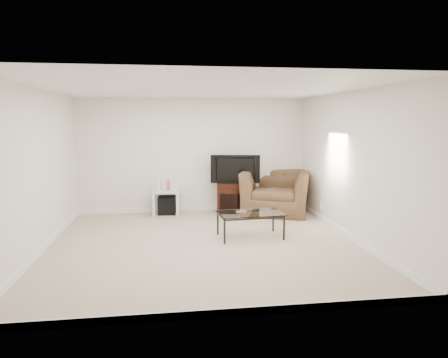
{
  "coord_description": "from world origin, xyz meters",
  "views": [
    {
      "loc": [
        -0.55,
        -6.29,
        1.99
      ],
      "look_at": [
        0.5,
        1.2,
        0.9
      ],
      "focal_mm": 32.0,
      "sensor_mm": 36.0,
      "label": 1
    }
  ],
  "objects": [
    {
      "name": "wall_left",
      "position": [
        -2.5,
        0.0,
        1.25
      ],
      "size": [
        0.02,
        5.0,
        2.5
      ],
      "primitive_type": "cube",
      "color": "silver",
      "rests_on": "ground"
    },
    {
      "name": "subwoofer",
      "position": [
        -0.6,
        2.3,
        0.19
      ],
      "size": [
        0.4,
        0.4,
        0.38
      ],
      "primitive_type": "cube",
      "rotation": [
        0.0,
        0.0,
        -0.07
      ],
      "color": "black",
      "rests_on": "floor"
    },
    {
      "name": "wall_right",
      "position": [
        2.5,
        0.0,
        1.25
      ],
      "size": [
        0.02,
        5.0,
        2.5
      ],
      "primitive_type": "cube",
      "color": "silver",
      "rests_on": "ground"
    },
    {
      "name": "plate_right_outlet",
      "position": [
        2.49,
        1.3,
        0.3
      ],
      "size": [
        0.02,
        0.08,
        0.12
      ],
      "primitive_type": "cube",
      "color": "white",
      "rests_on": "wall_right"
    },
    {
      "name": "game_console",
      "position": [
        -0.76,
        2.26,
        0.65
      ],
      "size": [
        0.07,
        0.18,
        0.24
      ],
      "primitive_type": "cube",
      "rotation": [
        0.0,
        0.0,
        -0.08
      ],
      "color": "white",
      "rests_on": "side_table"
    },
    {
      "name": "plate_right_switch",
      "position": [
        2.49,
        1.6,
        1.25
      ],
      "size": [
        0.02,
        0.09,
        0.13
      ],
      "primitive_type": "cube",
      "color": "white",
      "rests_on": "wall_right"
    },
    {
      "name": "television",
      "position": [
        0.9,
        2.25,
        0.98
      ],
      "size": [
        1.01,
        0.37,
        0.61
      ],
      "primitive_type": "imported",
      "rotation": [
        0.0,
        0.0,
        -0.18
      ],
      "color": "black",
      "rests_on": "tv_stand"
    },
    {
      "name": "side_table",
      "position": [
        -0.63,
        2.28,
        0.27
      ],
      "size": [
        0.56,
        0.56,
        0.53
      ],
      "primitive_type": null,
      "rotation": [
        0.0,
        0.0,
        0.01
      ],
      "color": "silver",
      "rests_on": "floor"
    },
    {
      "name": "recliner",
      "position": [
        1.74,
        2.05,
        0.62
      ],
      "size": [
        1.65,
        1.34,
        1.24
      ],
      "primitive_type": "imported",
      "rotation": [
        0.0,
        0.0,
        -0.33
      ],
      "color": "brown",
      "rests_on": "floor"
    },
    {
      "name": "wall_back",
      "position": [
        0.0,
        2.5,
        1.25
      ],
      "size": [
        5.0,
        0.02,
        2.5
      ],
      "primitive_type": "cube",
      "color": "silver",
      "rests_on": "ground"
    },
    {
      "name": "game_case",
      "position": [
        -0.56,
        2.26,
        0.64
      ],
      "size": [
        0.08,
        0.16,
        0.21
      ],
      "primitive_type": "cube",
      "rotation": [
        0.0,
        0.0,
        0.13
      ],
      "color": "#CC4C4C",
      "rests_on": "side_table"
    },
    {
      "name": "floor",
      "position": [
        0.0,
        0.0,
        0.0
      ],
      "size": [
        5.0,
        5.0,
        0.0
      ],
      "primitive_type": "plane",
      "color": "tan",
      "rests_on": "ground"
    },
    {
      "name": "tv_stand",
      "position": [
        0.9,
        2.28,
        0.33
      ],
      "size": [
        0.86,
        0.64,
        0.67
      ],
      "primitive_type": null,
      "rotation": [
        0.0,
        0.0,
        -0.11
      ],
      "color": "black",
      "rests_on": "floor"
    },
    {
      "name": "dvd_player",
      "position": [
        0.9,
        2.24,
        0.56
      ],
      "size": [
        0.45,
        0.34,
        0.06
      ],
      "primitive_type": "cube",
      "rotation": [
        0.0,
        0.0,
        -0.11
      ],
      "color": "black",
      "rests_on": "tv_stand"
    },
    {
      "name": "remote",
      "position": [
        0.69,
        0.38,
        0.45
      ],
      "size": [
        0.18,
        0.07,
        0.02
      ],
      "primitive_type": "cube",
      "rotation": [
        0.0,
        0.0,
        0.16
      ],
      "color": "#B2B2B7",
      "rests_on": "coffee_table"
    },
    {
      "name": "ceiling",
      "position": [
        0.0,
        0.0,
        2.5
      ],
      "size": [
        5.0,
        5.0,
        0.0
      ],
      "primitive_type": "plane",
      "color": "white",
      "rests_on": "ground"
    },
    {
      "name": "plate_back",
      "position": [
        -1.4,
        2.49,
        1.25
      ],
      "size": [
        0.12,
        0.02,
        0.12
      ],
      "primitive_type": "cube",
      "color": "white",
      "rests_on": "wall_back"
    },
    {
      "name": "coffee_table",
      "position": [
        0.83,
        0.29,
        0.22
      ],
      "size": [
        1.15,
        0.71,
        0.43
      ],
      "primitive_type": null,
      "rotation": [
        0.0,
        0.0,
        0.08
      ],
      "color": "black",
      "rests_on": "floor"
    }
  ]
}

